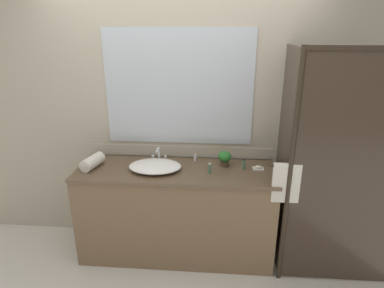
# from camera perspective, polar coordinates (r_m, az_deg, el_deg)

# --- Properties ---
(ground_plane) EXTENTS (8.00, 8.00, 0.00)m
(ground_plane) POSITION_cam_1_polar(r_m,az_deg,el_deg) (3.40, -2.66, -18.48)
(ground_plane) COLOR silver
(wall_back_with_mirror) EXTENTS (4.40, 0.06, 2.60)m
(wall_back_with_mirror) POSITION_cam_1_polar(r_m,az_deg,el_deg) (3.12, -2.24, 4.94)
(wall_back_with_mirror) COLOR #B2A893
(wall_back_with_mirror) RESTS_ON ground_plane
(vanity_cabinet) EXTENTS (1.80, 0.58, 0.90)m
(vanity_cabinet) POSITION_cam_1_polar(r_m,az_deg,el_deg) (3.15, -2.77, -11.92)
(vanity_cabinet) COLOR brown
(vanity_cabinet) RESTS_ON ground_plane
(shower_enclosure) EXTENTS (1.20, 0.59, 2.00)m
(shower_enclosure) POSITION_cam_1_polar(r_m,az_deg,el_deg) (2.84, 23.01, -4.31)
(shower_enclosure) COLOR #2D2319
(shower_enclosure) RESTS_ON ground_plane
(sink_basin) EXTENTS (0.47, 0.35, 0.07)m
(sink_basin) POSITION_cam_1_polar(r_m,az_deg,el_deg) (2.93, -6.54, -3.92)
(sink_basin) COLOR white
(sink_basin) RESTS_ON vanity_cabinet
(faucet) EXTENTS (0.17, 0.13, 0.15)m
(faucet) POSITION_cam_1_polar(r_m,az_deg,el_deg) (3.10, -5.87, -2.26)
(faucet) COLOR silver
(faucet) RESTS_ON vanity_cabinet
(potted_plant) EXTENTS (0.12, 0.12, 0.14)m
(potted_plant) POSITION_cam_1_polar(r_m,az_deg,el_deg) (2.99, 5.82, -2.44)
(potted_plant) COLOR #473828
(potted_plant) RESTS_ON vanity_cabinet
(soap_dish) EXTENTS (0.10, 0.07, 0.04)m
(soap_dish) POSITION_cam_1_polar(r_m,az_deg,el_deg) (2.99, 11.64, -4.16)
(soap_dish) COLOR silver
(soap_dish) RESTS_ON vanity_cabinet
(amenity_bottle_conditioner) EXTENTS (0.03, 0.03, 0.09)m
(amenity_bottle_conditioner) POSITION_cam_1_polar(r_m,az_deg,el_deg) (3.09, 0.54, -2.30)
(amenity_bottle_conditioner) COLOR silver
(amenity_bottle_conditioner) RESTS_ON vanity_cabinet
(amenity_bottle_lotion) EXTENTS (0.03, 0.03, 0.09)m
(amenity_bottle_lotion) POSITION_cam_1_polar(r_m,az_deg,el_deg) (2.85, 3.15, -4.30)
(amenity_bottle_lotion) COLOR #4C7056
(amenity_bottle_lotion) RESTS_ON vanity_cabinet
(amenity_bottle_body_wash) EXTENTS (0.03, 0.03, 0.10)m
(amenity_bottle_body_wash) POSITION_cam_1_polar(r_m,az_deg,el_deg) (2.96, 9.14, -3.54)
(amenity_bottle_body_wash) COLOR #4C7056
(amenity_bottle_body_wash) RESTS_ON vanity_cabinet
(rolled_towel_near_edge) EXTENTS (0.17, 0.27, 0.11)m
(rolled_towel_near_edge) POSITION_cam_1_polar(r_m,az_deg,el_deg) (3.08, -17.16, -3.03)
(rolled_towel_near_edge) COLOR silver
(rolled_towel_near_edge) RESTS_ON vanity_cabinet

